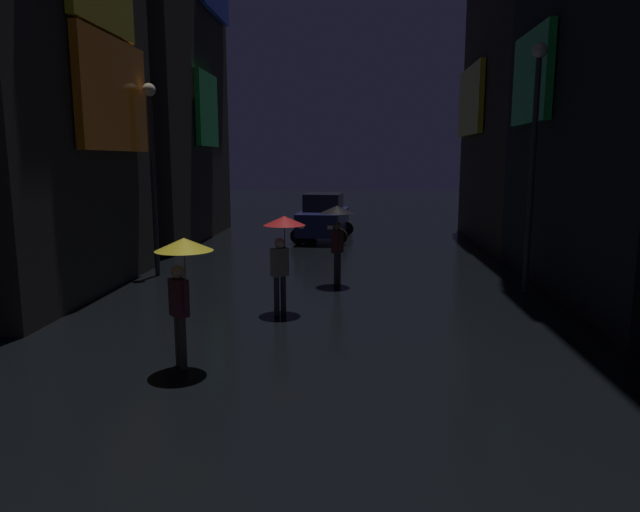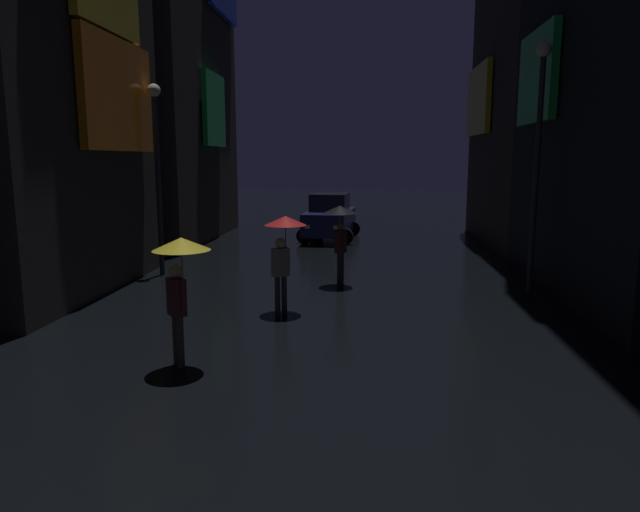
{
  "view_description": "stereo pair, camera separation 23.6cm",
  "coord_description": "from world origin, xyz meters",
  "px_view_note": "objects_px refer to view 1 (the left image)",
  "views": [
    {
      "loc": [
        0.71,
        -0.91,
        3.31
      ],
      "look_at": [
        0.0,
        10.16,
        1.42
      ],
      "focal_mm": 32.0,
      "sensor_mm": 36.0,
      "label": 1
    },
    {
      "loc": [
        0.95,
        -0.89,
        3.31
      ],
      "look_at": [
        0.0,
        10.16,
        1.42
      ],
      "focal_mm": 32.0,
      "sensor_mm": 36.0,
      "label": 2
    }
  ],
  "objects_px": {
    "pedestrian_midstreet_centre_black": "(337,223)",
    "streetlamp_right_far": "(534,142)",
    "pedestrian_midstreet_left_yellow": "(182,266)",
    "streetlamp_left_far": "(152,157)",
    "car_distant": "(324,218)",
    "pedestrian_far_right_red": "(283,237)"
  },
  "relations": [
    {
      "from": "pedestrian_far_right_red",
      "to": "car_distant",
      "type": "bearing_deg",
      "value": 89.01
    },
    {
      "from": "pedestrian_midstreet_centre_black",
      "to": "streetlamp_left_far",
      "type": "distance_m",
      "value": 5.55
    },
    {
      "from": "pedestrian_midstreet_left_yellow",
      "to": "pedestrian_midstreet_centre_black",
      "type": "height_order",
      "value": "same"
    },
    {
      "from": "pedestrian_far_right_red",
      "to": "car_distant",
      "type": "xyz_separation_m",
      "value": [
        0.2,
        11.52,
        -0.74
      ]
    },
    {
      "from": "pedestrian_far_right_red",
      "to": "streetlamp_left_far",
      "type": "xyz_separation_m",
      "value": [
        -4.15,
        3.84,
        1.7
      ]
    },
    {
      "from": "pedestrian_midstreet_centre_black",
      "to": "streetlamp_right_far",
      "type": "bearing_deg",
      "value": -5.63
    },
    {
      "from": "pedestrian_midstreet_centre_black",
      "to": "car_distant",
      "type": "relative_size",
      "value": 0.5
    },
    {
      "from": "streetlamp_right_far",
      "to": "streetlamp_left_far",
      "type": "relative_size",
      "value": 1.13
    },
    {
      "from": "pedestrian_midstreet_left_yellow",
      "to": "car_distant",
      "type": "xyz_separation_m",
      "value": [
        1.33,
        14.94,
        -0.74
      ]
    },
    {
      "from": "car_distant",
      "to": "pedestrian_midstreet_left_yellow",
      "type": "bearing_deg",
      "value": -95.1
    },
    {
      "from": "pedestrian_far_right_red",
      "to": "pedestrian_midstreet_centre_black",
      "type": "height_order",
      "value": "same"
    },
    {
      "from": "pedestrian_midstreet_left_yellow",
      "to": "pedestrian_midstreet_centre_black",
      "type": "bearing_deg",
      "value": 70.97
    },
    {
      "from": "car_distant",
      "to": "streetlamp_left_far",
      "type": "relative_size",
      "value": 0.79
    },
    {
      "from": "pedestrian_midstreet_centre_black",
      "to": "streetlamp_right_far",
      "type": "xyz_separation_m",
      "value": [
        4.79,
        -0.47,
        2.06
      ]
    },
    {
      "from": "pedestrian_midstreet_centre_black",
      "to": "streetlamp_right_far",
      "type": "distance_m",
      "value": 5.24
    },
    {
      "from": "streetlamp_left_far",
      "to": "pedestrian_midstreet_centre_black",
      "type": "bearing_deg",
      "value": -9.89
    },
    {
      "from": "car_distant",
      "to": "pedestrian_midstreet_centre_black",
      "type": "bearing_deg",
      "value": -84.31
    },
    {
      "from": "car_distant",
      "to": "streetlamp_left_far",
      "type": "distance_m",
      "value": 9.16
    },
    {
      "from": "car_distant",
      "to": "streetlamp_right_far",
      "type": "xyz_separation_m",
      "value": [
        5.65,
        -9.07,
        2.8
      ]
    },
    {
      "from": "pedestrian_far_right_red",
      "to": "pedestrian_midstreet_left_yellow",
      "type": "height_order",
      "value": "same"
    },
    {
      "from": "pedestrian_far_right_red",
      "to": "pedestrian_midstreet_left_yellow",
      "type": "relative_size",
      "value": 1.0
    },
    {
      "from": "pedestrian_far_right_red",
      "to": "pedestrian_midstreet_left_yellow",
      "type": "xyz_separation_m",
      "value": [
        -1.13,
        -3.41,
        0.0
      ]
    }
  ]
}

